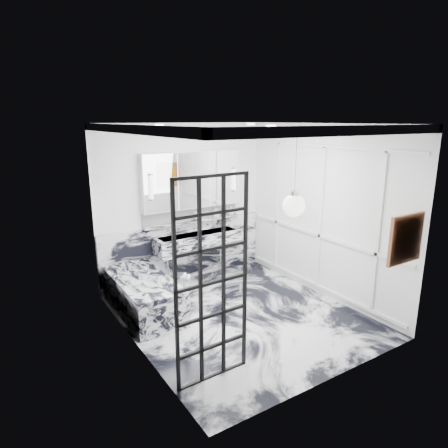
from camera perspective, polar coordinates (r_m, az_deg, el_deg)
floor at (r=6.16m, az=2.32°, el=-12.90°), size 3.60×3.60×0.00m
ceiling at (r=5.46m, az=2.63°, el=14.12°), size 3.60×3.60×0.00m
wall_back at (r=7.16m, az=-5.81°, el=2.92°), size 3.60×0.00×3.60m
wall_front at (r=4.37m, az=16.16°, el=-5.37°), size 3.60×0.00×3.60m
wall_left at (r=4.94m, az=-12.95°, el=-2.79°), size 0.00×3.60×3.60m
wall_right at (r=6.67m, az=13.82°, el=1.69°), size 0.00×3.60×3.60m
marble_clad_back at (r=7.37m, az=-5.55°, el=-3.79°), size 3.18×0.05×1.05m
marble_clad_left at (r=4.97m, az=-12.74°, el=-3.43°), size 0.02×3.56×2.68m
panel_molding at (r=6.68m, az=13.64°, el=0.83°), size 0.03×3.40×2.30m
soap_bottle_a at (r=7.42m, az=-1.23°, el=1.70°), size 0.08×0.08×0.19m
soap_bottle_b at (r=7.43m, az=-1.09°, el=1.65°), size 0.10×0.10×0.17m
soap_bottle_c at (r=7.60m, az=1.00°, el=1.94°), size 0.15×0.15×0.17m
face_pot at (r=7.23m, az=-3.95°, el=1.16°), size 0.14×0.14×0.14m
amber_bottle at (r=7.27m, az=-3.42°, el=1.05°), size 0.04×0.04×0.10m
flower_vase at (r=5.64m, az=-5.50°, el=-8.84°), size 0.07×0.07×0.12m
crittall_door at (r=4.34m, az=-1.69°, el=-8.39°), size 0.88×0.06×2.31m
artwork at (r=5.30m, az=24.55°, el=-1.94°), size 0.51×0.05×0.51m
pendant_light at (r=4.64m, az=9.95°, el=2.59°), size 0.26×0.26×0.26m
trough_sink at (r=7.18m, az=-3.72°, el=-2.52°), size 1.60×0.45×0.30m
ledge at (r=7.23m, az=-4.40°, el=0.38°), size 1.90×0.14×0.04m
subway_tile at (r=7.25m, az=-4.65°, el=1.52°), size 1.90×0.03×0.23m
mirror_cabinet at (r=7.09m, az=-4.54°, el=6.28°), size 1.90×0.16×1.00m
sconce_left at (r=6.67m, az=-10.40°, el=5.20°), size 0.07×0.07×0.40m
sconce_right at (r=7.43m, az=1.44°, el=6.40°), size 0.07×0.07×0.40m
bathtub at (r=6.27m, az=-11.48°, el=-9.91°), size 0.75×1.65×0.55m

